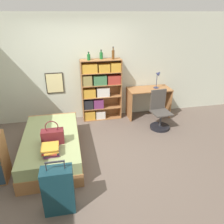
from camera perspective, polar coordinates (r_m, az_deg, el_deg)
name	(u,v)px	position (r m, az deg, el deg)	size (l,w,h in m)	color
ground_plane	(89,151)	(4.54, -6.11, -10.22)	(14.00, 14.00, 0.00)	#66564C
wall_back	(79,69)	(5.55, -8.65, 11.02)	(10.00, 0.09, 2.60)	beige
bed	(52,145)	(4.44, -15.41, -8.39)	(1.06, 1.93, 0.47)	#A36B3D
handbag	(53,136)	(4.00, -15.22, -6.08)	(0.39, 0.18, 0.43)	maroon
book_stack_on_bed	(50,149)	(3.77, -15.82, -9.38)	(0.29, 0.38, 0.14)	#7A336B
suitcase	(59,190)	(3.27, -13.80, -19.22)	(0.43, 0.24, 0.85)	#143842
bookcase	(99,89)	(5.54, -3.48, 6.07)	(1.00, 0.29, 1.55)	#A36B3D
bottle_green	(89,57)	(5.28, -6.10, 14.10)	(0.08, 0.08, 0.19)	#1E6B2D
bottle_brown	(101,55)	(5.39, -2.84, 14.54)	(0.08, 0.08, 0.22)	#1E6B2D
bottle_clear	(113,54)	(5.36, 0.30, 14.82)	(0.07, 0.07, 0.29)	brown
desk	(149,98)	(5.84, 9.54, 3.75)	(1.11, 0.55, 0.78)	#A36B3D
desk_lamp	(158,76)	(5.77, 11.99, 9.15)	(0.19, 0.14, 0.47)	navy
desk_chair	(160,116)	(5.38, 12.32, -1.12)	(0.47, 0.47, 0.93)	black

